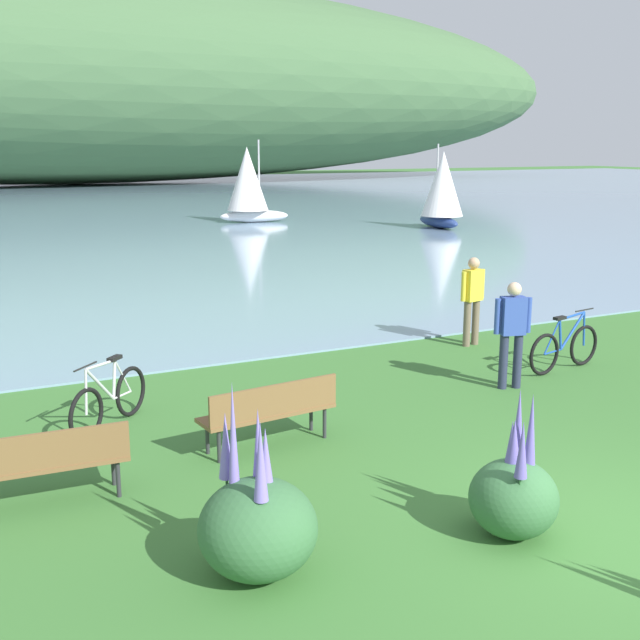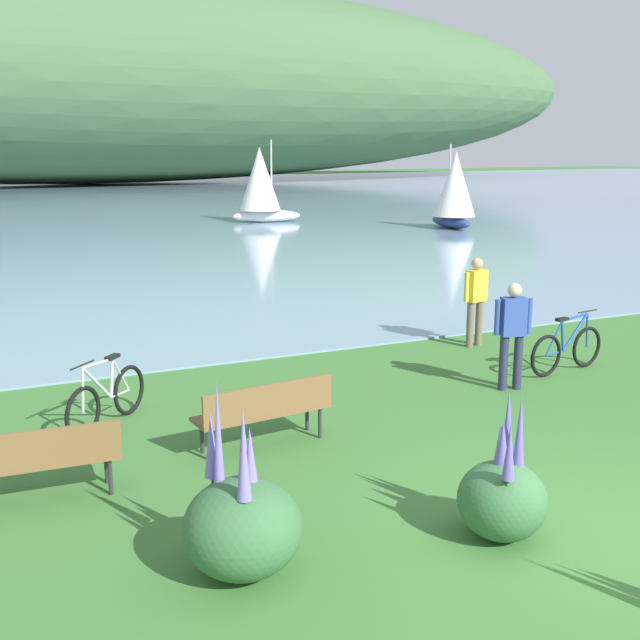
% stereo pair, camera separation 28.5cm
% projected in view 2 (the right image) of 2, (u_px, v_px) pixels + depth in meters
% --- Properties ---
extents(ground_plane, '(200.00, 200.00, 0.00)m').
position_uv_depth(ground_plane, '(614.00, 538.00, 7.71)').
color(ground_plane, '#3D7533').
extents(bay_water, '(180.00, 80.00, 0.04)m').
position_uv_depth(bay_water, '(51.00, 204.00, 49.78)').
color(bay_water, '#7A99B2').
rests_on(bay_water, ground).
extents(distant_hillside, '(110.42, 28.00, 19.39)m').
position_uv_depth(distant_hillside, '(84.00, 79.00, 73.21)').
color(distant_hillside, '#42663D').
rests_on(distant_hillside, bay_water).
extents(park_bench_near_camera, '(1.84, 0.68, 0.88)m').
position_uv_depth(park_bench_near_camera, '(265.00, 408.00, 9.91)').
color(park_bench_near_camera, brown).
rests_on(park_bench_near_camera, ground).
extents(park_bench_further_along, '(1.82, 0.57, 0.88)m').
position_uv_depth(park_bench_further_along, '(34.00, 458.00, 8.35)').
color(park_bench_further_along, brown).
rests_on(park_bench_further_along, ground).
extents(bicycle_leaning_near_bench, '(1.76, 0.33, 1.01)m').
position_uv_depth(bicycle_leaning_near_bench, '(567.00, 349.00, 13.25)').
color(bicycle_leaning_near_bench, black).
rests_on(bicycle_leaning_near_bench, ground).
extents(bicycle_beside_path, '(1.30, 1.29, 1.01)m').
position_uv_depth(bicycle_beside_path, '(107.00, 398.00, 10.68)').
color(bicycle_beside_path, black).
rests_on(bicycle_beside_path, ground).
extents(person_at_shoreline, '(0.60, 0.29, 1.71)m').
position_uv_depth(person_at_shoreline, '(476.00, 296.00, 14.81)').
color(person_at_shoreline, '#72604C').
rests_on(person_at_shoreline, ground).
extents(person_on_the_grass, '(0.59, 0.31, 1.71)m').
position_uv_depth(person_on_the_grass, '(513.00, 329.00, 12.16)').
color(person_on_the_grass, '#282D47').
rests_on(person_on_the_grass, ground).
extents(echium_bush_beside_closest, '(1.08, 1.08, 1.79)m').
position_uv_depth(echium_bush_beside_closest, '(242.00, 524.00, 6.97)').
color(echium_bush_beside_closest, '#386B3D').
rests_on(echium_bush_beside_closest, ground).
extents(echium_bush_mid_cluster, '(0.88, 0.88, 1.47)m').
position_uv_depth(echium_bush_mid_cluster, '(503.00, 495.00, 7.63)').
color(echium_bush_mid_cluster, '#386B3D').
rests_on(echium_bush_mid_cluster, ground).
extents(sailboat_nearest_to_shore, '(2.09, 3.28, 3.76)m').
position_uv_depth(sailboat_nearest_to_shore, '(455.00, 189.00, 35.14)').
color(sailboat_nearest_to_shore, navy).
rests_on(sailboat_nearest_to_shore, bay_water).
extents(sailboat_mid_bay, '(3.49, 2.35, 3.96)m').
position_uv_depth(sailboat_mid_bay, '(261.00, 184.00, 37.99)').
color(sailboat_mid_bay, white).
rests_on(sailboat_mid_bay, bay_water).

